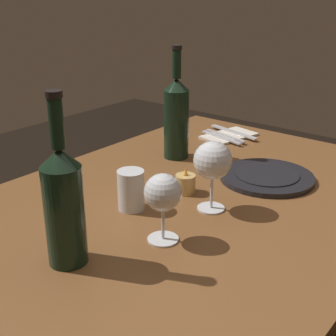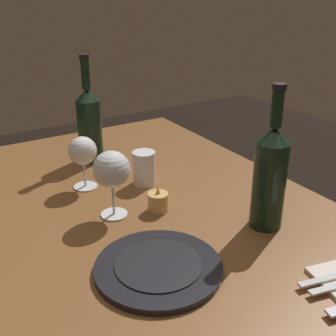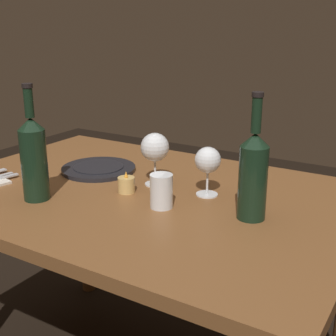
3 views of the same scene
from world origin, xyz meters
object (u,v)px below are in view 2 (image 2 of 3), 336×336
(wine_glass_left, at_px, (83,152))
(wine_bottle, at_px, (89,123))
(wine_glass_right, at_px, (112,171))
(dinner_plate, at_px, (158,267))
(wine_bottle_second, at_px, (270,175))
(water_tumbler, at_px, (144,170))
(votive_candle, at_px, (158,202))

(wine_glass_left, relative_size, wine_bottle, 0.45)
(wine_glass_right, bearing_deg, dinner_plate, -3.99)
(wine_glass_right, distance_m, wine_bottle_second, 0.37)
(water_tumbler, xyz_separation_m, votive_candle, (0.15, -0.04, -0.02))
(wine_bottle_second, xyz_separation_m, water_tumbler, (-0.35, -0.14, -0.09))
(wine_bottle_second, bearing_deg, wine_glass_left, -144.99)
(wine_bottle_second, distance_m, water_tumbler, 0.38)
(wine_bottle, height_order, wine_bottle_second, wine_bottle_second)
(wine_bottle, bearing_deg, wine_glass_left, -27.43)
(wine_bottle_second, bearing_deg, dinner_plate, -86.72)
(wine_glass_left, bearing_deg, water_tumbler, 66.57)
(wine_glass_left, distance_m, wine_bottle_second, 0.50)
(wine_bottle_second, height_order, dinner_plate, wine_bottle_second)
(wine_bottle, distance_m, water_tumbler, 0.26)
(dinner_plate, bearing_deg, wine_glass_right, 176.01)
(wine_bottle, relative_size, water_tumbler, 3.47)
(wine_glass_left, bearing_deg, wine_bottle_second, 35.01)
(wine_glass_right, xyz_separation_m, votive_candle, (0.04, 0.10, -0.10))
(votive_candle, bearing_deg, wine_bottle, -177.67)
(wine_bottle_second, xyz_separation_m, dinner_plate, (0.02, -0.30, -0.12))
(wine_bottle_second, height_order, votive_candle, wine_bottle_second)
(wine_bottle, height_order, water_tumbler, wine_bottle)
(wine_glass_right, bearing_deg, wine_glass_left, -178.99)
(wine_glass_right, xyz_separation_m, dinner_plate, (0.25, -0.02, -0.11))
(votive_candle, distance_m, dinner_plate, 0.24)
(wine_glass_right, height_order, wine_bottle_second, wine_bottle_second)
(wine_glass_left, xyz_separation_m, wine_bottle_second, (0.41, 0.29, 0.02))
(votive_candle, height_order, dinner_plate, votive_candle)
(water_tumbler, height_order, dinner_plate, water_tumbler)
(water_tumbler, bearing_deg, wine_glass_right, -51.77)
(wine_glass_left, distance_m, water_tumbler, 0.18)
(wine_glass_right, height_order, water_tumbler, wine_glass_right)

